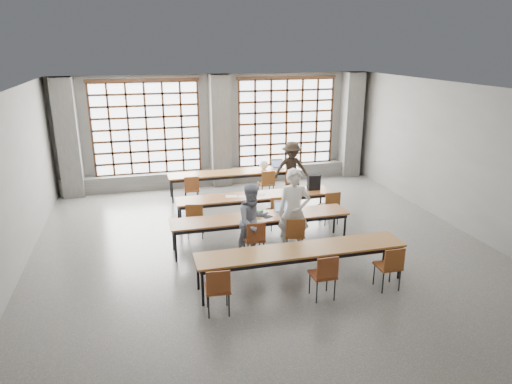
{
  "coord_description": "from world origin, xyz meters",
  "views": [
    {
      "loc": [
        -2.55,
        -8.84,
        4.37
      ],
      "look_at": [
        -0.11,
        0.4,
        1.26
      ],
      "focal_mm": 32.0,
      "sensor_mm": 36.0,
      "label": 1
    }
  ],
  "objects_px": {
    "chair_mid_right": "(331,204)",
    "chair_near_right": "(390,264)",
    "chair_back_left": "(192,187)",
    "chair_back_mid": "(267,182)",
    "chair_near_mid": "(325,272)",
    "student_female": "(253,222)",
    "laptop_back": "(278,166)",
    "desk_row_d": "(302,252)",
    "laptop_front": "(283,210)",
    "chair_back_right": "(292,180)",
    "chair_mid_left": "(195,217)",
    "desk_row_c": "(261,219)",
    "desk_row_b": "(255,197)",
    "chair_front_left": "(255,236)",
    "student_male": "(294,212)",
    "chair_mid_centre": "(277,209)",
    "student_back": "(292,169)",
    "phone": "(270,217)",
    "chair_near_left": "(218,286)",
    "backpack": "(314,182)",
    "green_box": "(258,213)",
    "desk_row_a": "(235,174)",
    "mouse": "(301,212)",
    "chair_front_right": "(295,232)",
    "plastic_bag": "(264,165)",
    "red_pouch": "(218,286)"
  },
  "relations": [
    {
      "from": "chair_mid_right",
      "to": "chair_near_mid",
      "type": "bearing_deg",
      "value": -115.31
    },
    {
      "from": "student_female",
      "to": "laptop_back",
      "type": "bearing_deg",
      "value": 53.2
    },
    {
      "from": "chair_near_right",
      "to": "chair_front_right",
      "type": "bearing_deg",
      "value": 123.25
    },
    {
      "from": "chair_mid_left",
      "to": "mouse",
      "type": "bearing_deg",
      "value": -20.61
    },
    {
      "from": "chair_back_mid",
      "to": "student_male",
      "type": "distance_m",
      "value": 3.69
    },
    {
      "from": "green_box",
      "to": "laptop_front",
      "type": "bearing_deg",
      "value": 2.85
    },
    {
      "from": "chair_front_right",
      "to": "laptop_front",
      "type": "height_order",
      "value": "laptop_front"
    },
    {
      "from": "chair_mid_right",
      "to": "chair_near_right",
      "type": "xyz_separation_m",
      "value": [
        -0.27,
        -3.31,
        0.0
      ]
    },
    {
      "from": "desk_row_b",
      "to": "chair_near_right",
      "type": "bearing_deg",
      "value": -68.78
    },
    {
      "from": "chair_back_left",
      "to": "backpack",
      "type": "xyz_separation_m",
      "value": [
        3.01,
        -1.62,
        0.39
      ]
    },
    {
      "from": "student_female",
      "to": "laptop_front",
      "type": "distance_m",
      "value": 1.05
    },
    {
      "from": "desk_row_a",
      "to": "green_box",
      "type": "xyz_separation_m",
      "value": [
        -0.3,
        -3.69,
        0.11
      ]
    },
    {
      "from": "chair_near_right",
      "to": "laptop_back",
      "type": "distance_m",
      "value": 6.36
    },
    {
      "from": "chair_mid_right",
      "to": "laptop_front",
      "type": "height_order",
      "value": "laptop_front"
    },
    {
      "from": "chair_back_left",
      "to": "desk_row_b",
      "type": "bearing_deg",
      "value": -49.76
    },
    {
      "from": "student_male",
      "to": "chair_near_right",
      "type": "bearing_deg",
      "value": -41.33
    },
    {
      "from": "chair_back_right",
      "to": "laptop_front",
      "type": "height_order",
      "value": "laptop_front"
    },
    {
      "from": "chair_front_left",
      "to": "chair_near_left",
      "type": "bearing_deg",
      "value": -121.28
    },
    {
      "from": "chair_front_right",
      "to": "laptop_back",
      "type": "distance_m",
      "value": 4.63
    },
    {
      "from": "chair_front_right",
      "to": "chair_near_mid",
      "type": "height_order",
      "value": "same"
    },
    {
      "from": "chair_near_mid",
      "to": "student_female",
      "type": "relative_size",
      "value": 0.53
    },
    {
      "from": "laptop_back",
      "to": "green_box",
      "type": "bearing_deg",
      "value": -113.53
    },
    {
      "from": "desk_row_d",
      "to": "laptop_front",
      "type": "height_order",
      "value": "laptop_front"
    },
    {
      "from": "green_box",
      "to": "laptop_back",
      "type": "bearing_deg",
      "value": 66.47
    },
    {
      "from": "chair_back_right",
      "to": "chair_back_left",
      "type": "bearing_deg",
      "value": -179.94
    },
    {
      "from": "student_male",
      "to": "student_female",
      "type": "xyz_separation_m",
      "value": [
        -0.9,
        0.0,
        -0.13
      ]
    },
    {
      "from": "student_female",
      "to": "phone",
      "type": "xyz_separation_m",
      "value": [
        0.48,
        0.4,
        -0.09
      ]
    },
    {
      "from": "student_back",
      "to": "plastic_bag",
      "type": "xyz_separation_m",
      "value": [
        -0.7,
        0.55,
        0.05
      ]
    },
    {
      "from": "student_male",
      "to": "chair_mid_left",
      "type": "bearing_deg",
      "value": 162.98
    },
    {
      "from": "chair_back_mid",
      "to": "green_box",
      "type": "distance_m",
      "value": 3.26
    },
    {
      "from": "laptop_front",
      "to": "phone",
      "type": "height_order",
      "value": "laptop_front"
    },
    {
      "from": "chair_near_right",
      "to": "phone",
      "type": "relative_size",
      "value": 6.77
    },
    {
      "from": "green_box",
      "to": "red_pouch",
      "type": "xyz_separation_m",
      "value": [
        -1.36,
        -2.47,
        -0.28
      ]
    },
    {
      "from": "desk_row_d",
      "to": "chair_near_left",
      "type": "height_order",
      "value": "chair_near_left"
    },
    {
      "from": "phone",
      "to": "chair_near_left",
      "type": "bearing_deg",
      "value": -123.99
    },
    {
      "from": "student_back",
      "to": "phone",
      "type": "xyz_separation_m",
      "value": [
        -1.67,
        -3.37,
        -0.09
      ]
    },
    {
      "from": "chair_near_mid",
      "to": "student_back",
      "type": "distance_m",
      "value": 5.91
    },
    {
      "from": "chair_front_right",
      "to": "plastic_bag",
      "type": "height_order",
      "value": "plastic_bag"
    },
    {
      "from": "chair_mid_left",
      "to": "chair_near_right",
      "type": "bearing_deg",
      "value": -46.48
    },
    {
      "from": "chair_back_left",
      "to": "chair_back_mid",
      "type": "height_order",
      "value": "same"
    },
    {
      "from": "laptop_front",
      "to": "student_male",
      "type": "bearing_deg",
      "value": -85.25
    },
    {
      "from": "chair_front_left",
      "to": "phone",
      "type": "height_order",
      "value": "chair_front_left"
    },
    {
      "from": "chair_mid_centre",
      "to": "student_back",
      "type": "relative_size",
      "value": 0.53
    },
    {
      "from": "laptop_back",
      "to": "desk_row_a",
      "type": "bearing_deg",
      "value": -175.37
    },
    {
      "from": "desk_row_b",
      "to": "chair_front_left",
      "type": "distance_m",
      "value": 2.18
    },
    {
      "from": "chair_near_right",
      "to": "desk_row_c",
      "type": "bearing_deg",
      "value": 125.95
    },
    {
      "from": "chair_mid_centre",
      "to": "chair_near_right",
      "type": "xyz_separation_m",
      "value": [
        1.13,
        -3.31,
        0.0
      ]
    },
    {
      "from": "student_female",
      "to": "chair_back_mid",
      "type": "bearing_deg",
      "value": 56.29
    },
    {
      "from": "desk_row_c",
      "to": "backpack",
      "type": "height_order",
      "value": "backpack"
    },
    {
      "from": "laptop_back",
      "to": "student_male",
      "type": "bearing_deg",
      "value": -102.92
    }
  ]
}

